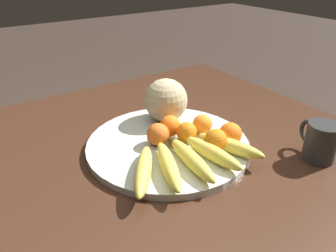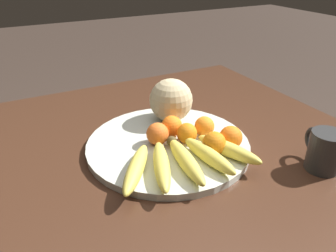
{
  "view_description": "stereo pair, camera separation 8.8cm",
  "coord_description": "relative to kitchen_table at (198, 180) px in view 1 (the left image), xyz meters",
  "views": [
    {
      "loc": [
        -0.58,
        0.49,
        1.2
      ],
      "look_at": [
        0.07,
        0.06,
        0.78
      ],
      "focal_mm": 35.0,
      "sensor_mm": 36.0,
      "label": 1
    },
    {
      "loc": [
        -0.62,
        0.42,
        1.2
      ],
      "look_at": [
        0.07,
        0.06,
        0.78
      ],
      "focal_mm": 35.0,
      "sensor_mm": 36.0,
      "label": 2
    }
  ],
  "objects": [
    {
      "name": "orange_front_left",
      "position": [
        -0.04,
        -0.02,
        0.14
      ],
      "size": [
        0.06,
        0.06,
        0.06
      ],
      "color": "orange",
      "rests_on": "fruit_bowl"
    },
    {
      "name": "orange_mid_center",
      "position": [
        0.1,
        0.03,
        0.14
      ],
      "size": [
        0.06,
        0.06,
        0.06
      ],
      "color": "orange",
      "rests_on": "fruit_bowl"
    },
    {
      "name": "melon",
      "position": [
        0.19,
        -0.02,
        0.18
      ],
      "size": [
        0.13,
        0.13,
        0.13
      ],
      "color": "#C6B284",
      "rests_on": "fruit_bowl"
    },
    {
      "name": "banana_bunch",
      "position": [
        -0.05,
        0.07,
        0.13
      ],
      "size": [
        0.22,
        0.37,
        0.04
      ],
      "rotation": [
        0.0,
        0.0,
        9.29
      ],
      "color": "#473819",
      "rests_on": "fruit_bowl"
    },
    {
      "name": "orange_top_small",
      "position": [
        0.05,
        0.01,
        0.14
      ],
      "size": [
        0.06,
        0.06,
        0.06
      ],
      "color": "orange",
      "rests_on": "fruit_bowl"
    },
    {
      "name": "orange_back_right",
      "position": [
        -0.03,
        -0.08,
        0.14
      ],
      "size": [
        0.06,
        0.06,
        0.06
      ],
      "color": "orange",
      "rests_on": "fruit_bowl"
    },
    {
      "name": "orange_back_left",
      "position": [
        0.08,
        0.09,
        0.14
      ],
      "size": [
        0.06,
        0.06,
        0.06
      ],
      "color": "orange",
      "rests_on": "fruit_bowl"
    },
    {
      "name": "kitchen_table",
      "position": [
        0.0,
        0.0,
        0.0
      ],
      "size": [
        1.25,
        1.04,
        0.71
      ],
      "color": "#3D2316",
      "rests_on": "ground_plane"
    },
    {
      "name": "produce_tag",
      "position": [
        0.05,
        0.05,
        0.11
      ],
      "size": [
        0.08,
        0.07,
        0.0
      ],
      "rotation": [
        0.0,
        0.0,
        0.56
      ],
      "color": "white",
      "rests_on": "fruit_bowl"
    },
    {
      "name": "orange_front_right",
      "position": [
        0.06,
        -0.05,
        0.14
      ],
      "size": [
        0.06,
        0.06,
        0.06
      ],
      "color": "orange",
      "rests_on": "fruit_bowl"
    },
    {
      "name": "ceramic_mug",
      "position": [
        -0.19,
        -0.24,
        0.14
      ],
      "size": [
        0.12,
        0.08,
        0.1
      ],
      "rotation": [
        0.0,
        0.0,
        6.04
      ],
      "color": "#2D2D2D",
      "rests_on": "kitchen_table"
    },
    {
      "name": "fruit_bowl",
      "position": [
        0.07,
        0.06,
        0.1
      ],
      "size": [
        0.45,
        0.45,
        0.02
      ],
      "color": "beige",
      "rests_on": "kitchen_table"
    }
  ]
}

